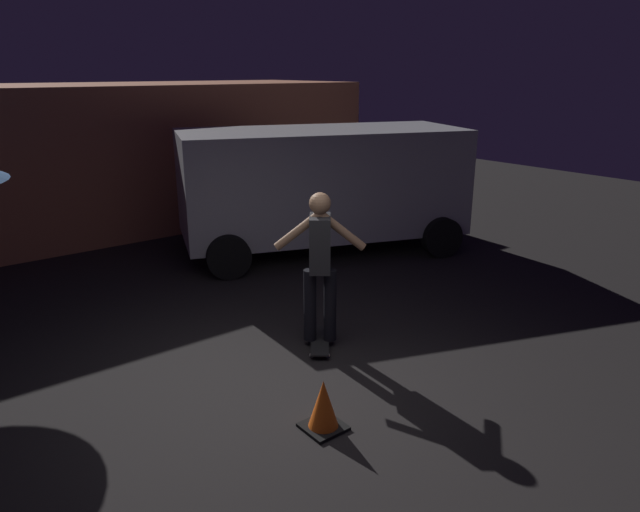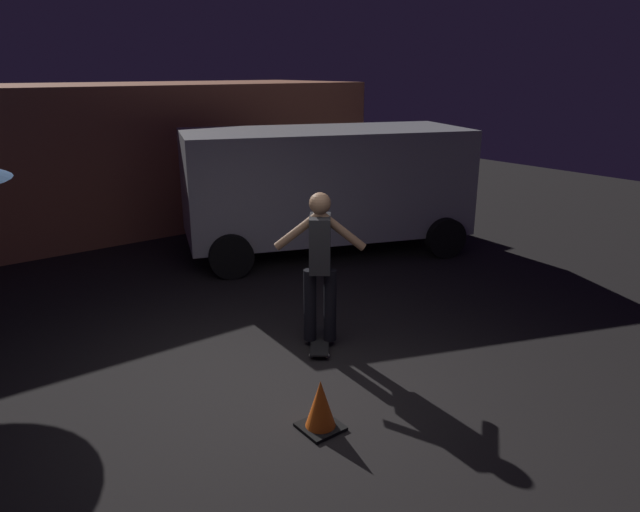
# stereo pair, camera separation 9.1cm
# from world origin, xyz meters

# --- Properties ---
(ground_plane) EXTENTS (28.00, 28.00, 0.00)m
(ground_plane) POSITION_xyz_m (0.00, 0.00, 0.00)
(ground_plane) COLOR black
(low_building) EXTENTS (9.30, 3.44, 2.69)m
(low_building) POSITION_xyz_m (1.43, 7.55, 1.34)
(low_building) COLOR #B76B4C
(low_building) RESTS_ON ground_plane
(parked_van) EXTENTS (4.97, 3.53, 2.03)m
(parked_van) POSITION_xyz_m (3.19, 3.48, 1.16)
(parked_van) COLOR #B2B2B7
(parked_van) RESTS_ON ground_plane
(skateboard_ridden) EXTENTS (0.64, 0.73, 0.07)m
(skateboard_ridden) POSITION_xyz_m (0.89, 0.61, 0.06)
(skateboard_ridden) COLOR black
(skateboard_ridden) RESTS_ON ground_plane
(skater) EXTENTS (0.82, 0.69, 1.67)m
(skater) POSITION_xyz_m (0.89, 0.61, 1.04)
(skater) COLOR black
(skater) RESTS_ON skateboard_ridden
(traffic_cone) EXTENTS (0.34, 0.34, 0.46)m
(traffic_cone) POSITION_xyz_m (-0.07, -0.66, 0.21)
(traffic_cone) COLOR black
(traffic_cone) RESTS_ON ground_plane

